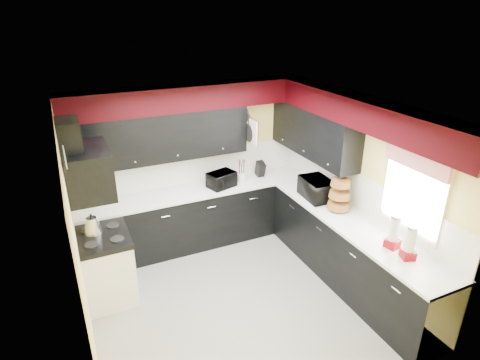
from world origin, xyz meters
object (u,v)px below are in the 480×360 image
(knife_block, at_px, (260,169))
(kettle, at_px, (92,225))
(microwave, at_px, (317,189))
(utensil_crock, at_px, (242,177))
(toaster_oven, at_px, (222,180))

(knife_block, distance_m, kettle, 2.77)
(microwave, bearing_deg, knife_block, 23.25)
(kettle, bearing_deg, knife_block, 14.05)
(utensil_crock, xyz_separation_m, knife_block, (0.37, 0.07, 0.05))
(microwave, height_order, utensil_crock, microwave)
(toaster_oven, height_order, knife_block, knife_block)
(toaster_oven, distance_m, utensil_crock, 0.36)
(utensil_crock, bearing_deg, kettle, -165.45)
(kettle, bearing_deg, microwave, -7.25)
(utensil_crock, bearing_deg, toaster_oven, -172.56)
(toaster_oven, bearing_deg, knife_block, -7.17)
(knife_block, xyz_separation_m, kettle, (-2.69, -0.67, -0.04))
(toaster_oven, relative_size, kettle, 1.78)
(microwave, distance_m, utensil_crock, 1.24)
(toaster_oven, bearing_deg, microwave, -57.11)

